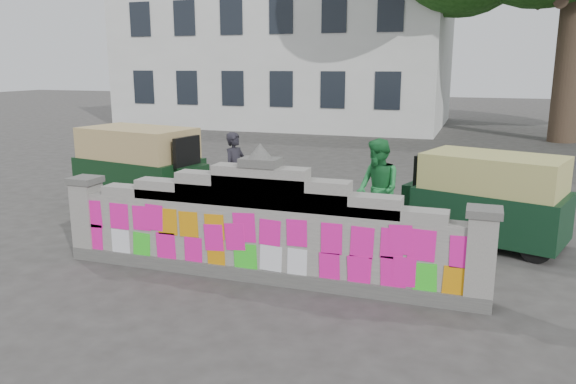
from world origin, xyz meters
name	(u,v)px	position (x,y,z in m)	size (l,w,h in m)	color
ground	(262,279)	(0.00, 0.00, 0.00)	(100.00, 100.00, 0.00)	#383533
parapet_wall	(261,230)	(0.00, -0.01, 0.75)	(6.48, 0.44, 2.01)	#4C4C49
building	(292,47)	(-7.00, 21.98, 4.01)	(16.00, 10.00, 8.90)	silver
cyclist_bike	(236,198)	(-1.66, 2.79, 0.45)	(0.60, 1.72, 0.91)	black
cyclist_rider	(236,183)	(-1.66, 2.79, 0.77)	(0.56, 0.37, 1.54)	black
pedestrian	(378,189)	(1.23, 2.53, 0.91)	(0.88, 0.69, 1.81)	#24843E
rickshaw_left	(142,165)	(-4.19, 3.32, 0.90)	(3.21, 1.91, 1.72)	black
rickshaw_right	(487,197)	(3.08, 2.89, 0.82)	(2.94, 2.00, 1.58)	black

